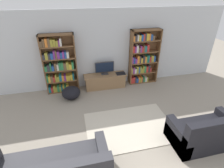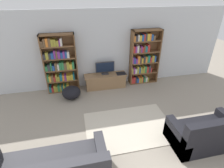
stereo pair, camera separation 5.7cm
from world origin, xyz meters
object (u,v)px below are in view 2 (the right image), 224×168
(beanbag_ottoman, at_px, (71,92))
(laptop, at_px, (121,73))
(bookshelf_right, at_px, (143,58))
(television, at_px, (105,68))
(bookshelf_left, at_px, (59,65))
(tv_stand, at_px, (106,81))
(couch_right_sofa, at_px, (205,134))

(beanbag_ottoman, bearing_deg, laptop, 13.25)
(bookshelf_right, distance_m, television, 1.41)
(laptop, bearing_deg, television, 169.48)
(bookshelf_left, bearing_deg, tv_stand, -4.12)
(tv_stand, height_order, beanbag_ottoman, tv_stand)
(laptop, bearing_deg, bookshelf_left, 175.73)
(bookshelf_left, relative_size, beanbag_ottoman, 3.33)
(beanbag_ottoman, bearing_deg, bookshelf_right, 12.32)
(couch_right_sofa, bearing_deg, bookshelf_right, 95.26)
(bookshelf_left, relative_size, television, 2.97)
(bookshelf_left, distance_m, television, 1.50)
(couch_right_sofa, bearing_deg, laptop, 110.57)
(couch_right_sofa, distance_m, beanbag_ottoman, 3.87)
(bookshelf_right, xyz_separation_m, laptop, (-0.84, -0.15, -0.45))
(laptop, distance_m, beanbag_ottoman, 1.82)
(television, relative_size, beanbag_ottoman, 1.12)
(bookshelf_right, distance_m, tv_stand, 1.56)
(bookshelf_left, bearing_deg, television, -1.92)
(bookshelf_left, distance_m, beanbag_ottoman, 0.98)
(laptop, bearing_deg, bookshelf_right, 10.35)
(beanbag_ottoman, bearing_deg, tv_stand, 20.86)
(laptop, height_order, couch_right_sofa, couch_right_sofa)
(tv_stand, xyz_separation_m, laptop, (0.55, -0.05, 0.25))
(bookshelf_right, distance_m, beanbag_ottoman, 2.75)
(television, bearing_deg, bookshelf_left, 178.08)
(bookshelf_left, relative_size, laptop, 5.98)
(beanbag_ottoman, bearing_deg, television, 23.20)
(bookshelf_left, height_order, beanbag_ottoman, bookshelf_left)
(bookshelf_left, xyz_separation_m, beanbag_ottoman, (0.28, -0.56, -0.75))
(laptop, relative_size, couch_right_sofa, 0.22)
(laptop, relative_size, beanbag_ottoman, 0.56)
(bookshelf_right, height_order, television, bookshelf_right)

